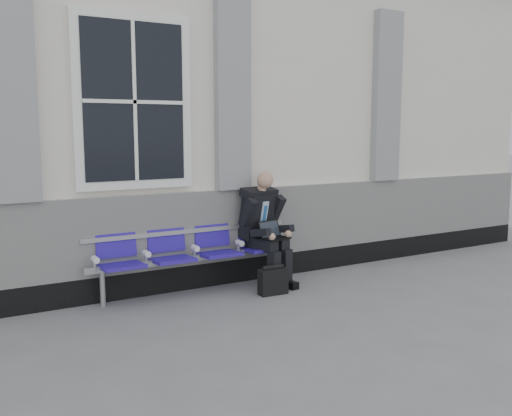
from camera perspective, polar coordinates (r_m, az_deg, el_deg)
ground at (r=5.49m, az=-10.24°, el=-13.05°), size 70.00×70.00×0.00m
station_building at (r=8.49m, az=-18.84°, el=9.35°), size 14.40×4.40×4.49m
bench at (r=6.87m, az=-6.34°, el=-3.88°), size 2.60×0.47×0.91m
businessman at (r=7.13m, az=0.86°, el=-1.61°), size 0.61×0.82×1.43m
briefcase at (r=6.82m, az=1.71°, el=-7.30°), size 0.35×0.16×0.35m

